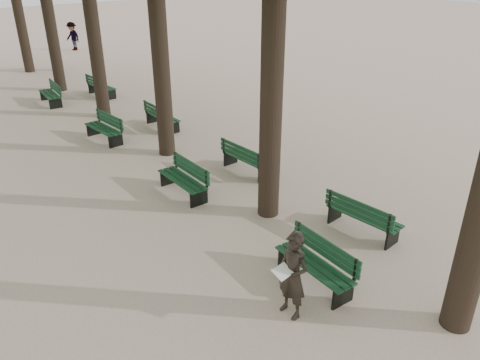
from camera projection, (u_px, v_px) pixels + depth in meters
ground at (313, 300)px, 8.86m from camera, size 120.00×120.00×0.00m
bench_left_0 at (314, 272)px, 9.19m from camera, size 0.67×1.83×0.92m
bench_left_1 at (183, 185)px, 12.62m from camera, size 0.60×1.81×0.92m
bench_left_2 at (104, 133)px, 16.27m from camera, size 0.72×1.84×0.92m
bench_left_3 at (51, 98)px, 20.24m from camera, size 0.70×1.84×0.92m
bench_right_0 at (363, 222)px, 10.88m from camera, size 0.73×1.84×0.92m
bench_right_1 at (247, 164)px, 13.90m from camera, size 0.64×1.82×0.92m
bench_right_2 at (163, 121)px, 17.46m from camera, size 0.60×1.81×0.92m
bench_right_3 at (102, 90)px, 21.37m from camera, size 0.73×1.84×0.92m
man_with_map at (293, 275)px, 8.16m from camera, size 0.63×0.70×1.70m
pedestrian_b at (73, 36)px, 31.25m from camera, size 0.70×1.23×1.83m
pedestrian_c at (55, 56)px, 25.88m from camera, size 0.75×0.95×1.58m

